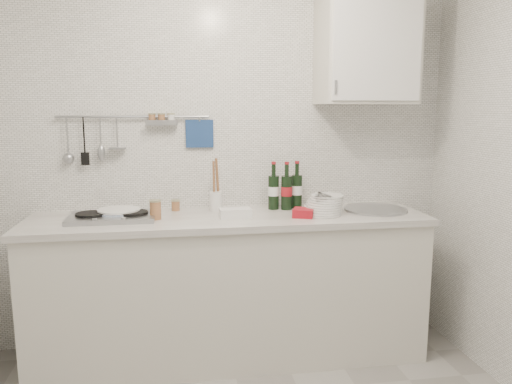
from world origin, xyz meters
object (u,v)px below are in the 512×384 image
plate_stack_hob (117,213)px  utensil_crock (216,199)px  plate_stack_sink (324,205)px  wine_bottles (286,186)px  wall_cabinet (367,48)px

plate_stack_hob → utensil_crock: 0.62m
plate_stack_sink → wine_bottles: (-0.20, 0.20, 0.10)m
plate_stack_sink → utensil_crock: (-0.66, 0.21, 0.02)m
wall_cabinet → wine_bottles: 1.01m
wall_cabinet → wine_bottles: bearing=176.7°
wall_cabinet → utensil_crock: 1.36m
wall_cabinet → plate_stack_sink: size_ratio=2.52×
plate_stack_hob → utensil_crock: bearing=10.6°
wall_cabinet → plate_stack_sink: 1.04m
wine_bottles → plate_stack_sink: bearing=-45.3°
plate_stack_hob → wine_bottles: 1.08m
wall_cabinet → plate_stack_hob: (-1.57, -0.08, -1.00)m
utensil_crock → wine_bottles: bearing=-0.9°
plate_stack_sink → wine_bottles: bearing=134.7°
plate_stack_sink → utensil_crock: size_ratio=0.81×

